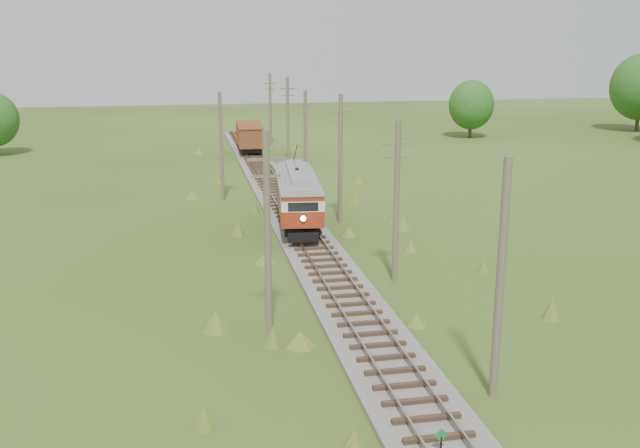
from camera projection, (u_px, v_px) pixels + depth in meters
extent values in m
cube|color=#605B54|center=(289.00, 213.00, 52.86)|extent=(3.60, 96.00, 0.25)
cube|color=#726659|center=(279.00, 209.00, 52.63)|extent=(0.08, 96.00, 0.17)
cube|color=#726659|center=(299.00, 208.00, 52.90)|extent=(0.08, 96.00, 0.17)
cube|color=#2D2116|center=(289.00, 210.00, 52.80)|extent=(2.40, 96.00, 0.16)
cylinder|color=black|center=(441.00, 448.00, 21.86)|extent=(0.06, 0.06, 0.80)
cube|color=#1B7D39|center=(441.00, 435.00, 21.75)|extent=(0.45, 0.03, 0.45)
cube|color=black|center=(297.00, 214.00, 48.97)|extent=(3.23, 10.55, 0.42)
cube|color=maroon|center=(297.00, 200.00, 48.73)|extent=(3.71, 11.48, 1.03)
cube|color=beige|center=(297.00, 188.00, 48.52)|extent=(3.75, 11.54, 0.66)
cube|color=black|center=(297.00, 188.00, 48.52)|extent=(3.72, 11.04, 0.52)
cube|color=maroon|center=(297.00, 181.00, 48.40)|extent=(3.71, 11.48, 0.28)
cube|color=gray|center=(297.00, 177.00, 48.32)|extent=(3.78, 11.60, 0.36)
cube|color=gray|center=(297.00, 172.00, 48.24)|extent=(2.00, 8.54, 0.38)
sphere|color=#FFF2BF|center=(303.00, 219.00, 43.18)|extent=(0.34, 0.34, 0.34)
cylinder|color=black|center=(295.00, 153.00, 49.61)|extent=(0.48, 4.36, 1.81)
cylinder|color=black|center=(291.00, 231.00, 44.80)|extent=(0.19, 0.76, 0.75)
cylinder|color=black|center=(313.00, 230.00, 44.93)|extent=(0.19, 0.76, 0.75)
cylinder|color=black|center=(284.00, 201.00, 53.03)|extent=(0.19, 0.76, 0.75)
cylinder|color=black|center=(303.00, 201.00, 53.16)|extent=(0.19, 0.76, 0.75)
cube|color=black|center=(250.00, 146.00, 80.68)|extent=(2.47, 7.54, 0.52)
cube|color=#632C17|center=(250.00, 135.00, 80.35)|extent=(3.04, 8.39, 2.07)
cube|color=#632C17|center=(250.00, 125.00, 80.08)|extent=(3.10, 8.56, 0.12)
cylinder|color=black|center=(244.00, 149.00, 78.17)|extent=(0.16, 0.83, 0.83)
cylinder|color=black|center=(258.00, 149.00, 78.40)|extent=(0.16, 0.83, 0.83)
cylinder|color=black|center=(242.00, 143.00, 82.93)|extent=(0.16, 0.83, 0.83)
cylinder|color=black|center=(256.00, 142.00, 83.16)|extent=(0.16, 0.83, 0.83)
cone|color=gray|center=(295.00, 166.00, 69.29)|extent=(3.47, 3.47, 1.30)
cone|color=gray|center=(306.00, 171.00, 68.49)|extent=(1.95, 1.95, 0.76)
cylinder|color=brown|center=(500.00, 281.00, 24.80)|extent=(0.30, 0.30, 8.80)
cylinder|color=brown|center=(396.00, 203.00, 37.22)|extent=(0.30, 0.30, 8.60)
cube|color=brown|center=(398.00, 144.00, 36.44)|extent=(1.60, 0.12, 0.12)
cube|color=brown|center=(398.00, 157.00, 36.62)|extent=(1.20, 0.10, 0.10)
cylinder|color=brown|center=(340.00, 160.00, 49.50)|extent=(0.30, 0.30, 9.00)
cube|color=brown|center=(341.00, 112.00, 48.68)|extent=(1.60, 0.12, 0.12)
cube|color=brown|center=(341.00, 122.00, 48.85)|extent=(1.20, 0.10, 0.10)
cylinder|color=brown|center=(305.00, 139.00, 61.89)|extent=(0.30, 0.30, 8.40)
cube|color=brown|center=(305.00, 104.00, 61.14)|extent=(1.60, 0.12, 0.12)
cube|color=brown|center=(305.00, 113.00, 61.32)|extent=(1.20, 0.10, 0.10)
cylinder|color=brown|center=(288.00, 120.00, 74.26)|extent=(0.30, 0.30, 8.90)
cube|color=brown|center=(287.00, 89.00, 73.45)|extent=(1.60, 0.12, 0.12)
cube|color=brown|center=(288.00, 96.00, 73.62)|extent=(1.20, 0.10, 0.10)
cylinder|color=brown|center=(270.00, 110.00, 86.60)|extent=(0.30, 0.30, 8.70)
cube|color=brown|center=(270.00, 83.00, 85.82)|extent=(1.60, 0.12, 0.12)
cube|color=brown|center=(270.00, 89.00, 85.99)|extent=(1.20, 0.10, 0.10)
cylinder|color=brown|center=(268.00, 237.00, 30.08)|extent=(0.30, 0.30, 9.00)
cube|color=brown|center=(266.00, 159.00, 29.25)|extent=(1.60, 0.12, 0.12)
cube|color=brown|center=(266.00, 176.00, 29.43)|extent=(1.20, 0.10, 0.10)
cylinder|color=brown|center=(221.00, 147.00, 56.68)|extent=(0.30, 0.30, 8.60)
cube|color=brown|center=(220.00, 108.00, 55.91)|extent=(1.60, 0.12, 0.12)
cube|color=brown|center=(220.00, 117.00, 56.08)|extent=(1.20, 0.10, 0.10)
cylinder|color=#38281C|center=(638.00, 119.00, 100.81)|extent=(0.50, 0.50, 3.60)
cylinder|color=#38281C|center=(470.00, 128.00, 94.24)|extent=(0.50, 0.50, 2.52)
ellipsoid|color=#1E5018|center=(471.00, 105.00, 93.47)|extent=(5.88, 5.88, 6.47)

